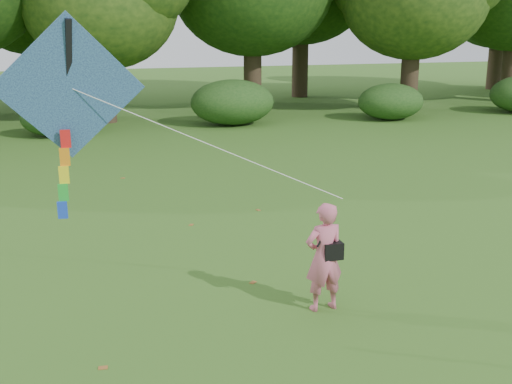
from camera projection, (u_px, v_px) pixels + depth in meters
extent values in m
plane|color=#265114|center=(321.00, 323.00, 9.42)|extent=(100.00, 100.00, 0.00)
imported|color=#C35B74|center=(324.00, 257.00, 9.65)|extent=(0.66, 0.47, 1.70)
cube|color=black|center=(332.00, 251.00, 9.63)|extent=(0.30, 0.20, 0.26)
cylinder|color=black|center=(326.00, 231.00, 9.50)|extent=(0.33, 0.14, 0.47)
cube|color=#24449F|center=(69.00, 87.00, 8.83)|extent=(2.08, 0.44, 2.05)
cube|color=black|center=(69.00, 87.00, 8.86)|extent=(0.21, 0.58, 1.85)
cylinder|color=white|center=(210.00, 145.00, 9.13)|extent=(3.77, 0.89, 1.66)
cube|color=red|center=(66.00, 139.00, 9.02)|extent=(0.14, 0.06, 0.26)
cube|color=orange|center=(65.00, 157.00, 9.08)|extent=(0.14, 0.06, 0.26)
cube|color=yellow|center=(64.00, 175.00, 9.14)|extent=(0.14, 0.06, 0.26)
cube|color=green|center=(63.00, 193.00, 9.20)|extent=(0.14, 0.06, 0.26)
cube|color=blue|center=(63.00, 210.00, 9.26)|extent=(0.14, 0.06, 0.26)
cylinder|color=#3A2D1E|center=(106.00, 85.00, 27.07)|extent=(0.80, 0.80, 3.15)
ellipsoid|color=#1E3F11|center=(101.00, 3.00, 26.19)|extent=(6.40, 6.40, 5.44)
cylinder|color=#3A2D1E|center=(253.00, 72.00, 30.68)|extent=(0.86, 0.86, 3.67)
cylinder|color=#3A2D1E|center=(410.00, 75.00, 30.21)|extent=(0.83, 0.83, 3.43)
cylinder|color=#3A2D1E|center=(510.00, 65.00, 33.85)|extent=(0.87, 0.87, 3.78)
cylinder|color=#3A2D1E|center=(39.00, 69.00, 33.21)|extent=(0.84, 0.84, 3.50)
cylinder|color=#3A2D1E|center=(300.00, 61.00, 35.86)|extent=(0.90, 0.90, 4.02)
cylinder|color=#3A2D1E|center=(495.00, 60.00, 39.77)|extent=(0.85, 0.85, 3.57)
ellipsoid|color=#264919|center=(57.00, 117.00, 24.08)|extent=(2.66, 2.09, 1.42)
ellipsoid|color=#264919|center=(232.00, 102.00, 26.59)|extent=(3.50, 2.75, 1.88)
ellipsoid|color=#264919|center=(391.00, 102.00, 27.99)|extent=(2.94, 2.31, 1.58)
cube|color=brown|center=(258.00, 210.00, 14.92)|extent=(0.11, 0.14, 0.01)
cube|color=brown|center=(123.00, 178.00, 17.89)|extent=(0.13, 0.10, 0.01)
cube|color=brown|center=(324.00, 271.00, 11.34)|extent=(0.09, 0.12, 0.01)
cube|color=brown|center=(253.00, 282.00, 10.84)|extent=(0.14, 0.14, 0.01)
cube|color=brown|center=(103.00, 368.00, 8.20)|extent=(0.13, 0.09, 0.01)
cube|color=brown|center=(191.00, 225.00, 13.86)|extent=(0.13, 0.14, 0.01)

